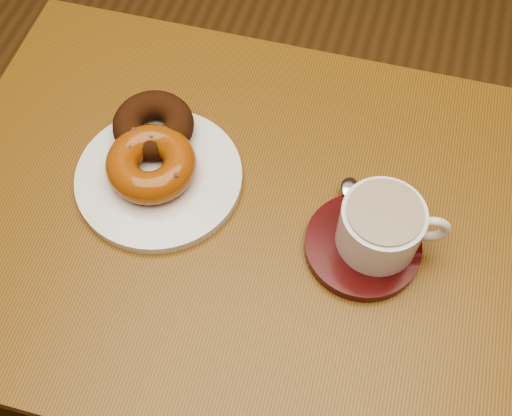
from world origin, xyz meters
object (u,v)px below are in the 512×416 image
(cafe_table, at_px, (243,254))
(donut_plate, at_px, (159,177))
(saucer, at_px, (362,246))
(coffee_cup, at_px, (382,226))

(cafe_table, xyz_separation_m, donut_plate, (-0.12, 0.02, 0.13))
(donut_plate, relative_size, saucer, 1.52)
(donut_plate, height_order, saucer, saucer)
(donut_plate, distance_m, coffee_cup, 0.30)
(cafe_table, relative_size, saucer, 5.70)
(cafe_table, xyz_separation_m, coffee_cup, (0.18, 0.00, 0.17))
(saucer, bearing_deg, donut_plate, 174.95)
(cafe_table, bearing_deg, donut_plate, 170.55)
(cafe_table, bearing_deg, saucer, -4.51)
(coffee_cup, bearing_deg, donut_plate, 165.13)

